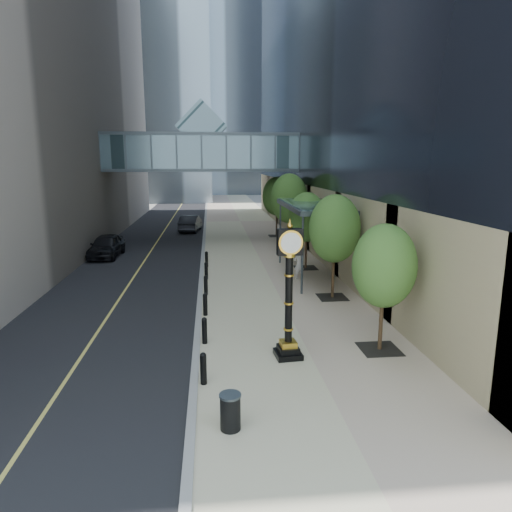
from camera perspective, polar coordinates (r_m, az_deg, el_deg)
The scene contains 14 objects.
ground at distance 13.91m, azimuth 5.13°, elevation -17.21°, with size 320.00×320.00×0.00m, color gray.
road at distance 52.58m, azimuth -10.73°, elevation 4.14°, with size 8.00×180.00×0.02m, color black.
sidewalk at distance 52.49m, azimuth -1.98°, elevation 4.34°, with size 8.00×180.00×0.06m, color #BFB693.
curb at distance 52.38m, azimuth -6.36°, elevation 4.27°, with size 0.25×180.00×0.07m, color gray.
distant_tower_c at distance 134.50m, azimuth -7.76°, elevation 22.61°, with size 22.00×22.00×65.00m, color #A3B9CE.
skywalk at distance 39.97m, azimuth -6.77°, elevation 13.02°, with size 17.00×4.20×5.80m.
entrance_canopy at distance 26.72m, azimuth 7.03°, elevation 6.18°, with size 3.00×8.00×4.38m.
bollard_row at distance 21.85m, azimuth -6.32°, elevation -4.89°, with size 0.20×16.20×0.90m.
street_trees at distance 30.36m, azimuth 5.71°, elevation 5.73°, with size 2.83×28.42×5.82m.
street_clock at distance 15.56m, azimuth 4.12°, elevation -5.60°, with size 0.96×0.96×4.70m.
trash_bin at distance 12.16m, azimuth -3.23°, elevation -18.98°, with size 0.52×0.52×0.90m, color black.
pedestrian at distance 26.45m, azimuth 5.40°, elevation -1.02°, with size 0.63×0.41×1.72m, color #BCB4AC.
car_near at distance 34.40m, azimuth -18.20°, elevation 1.24°, with size 1.91×4.75×1.62m, color black.
car_far at distance 45.40m, azimuth -8.19°, elevation 4.08°, with size 1.68×4.81×1.58m, color black.
Camera 1 is at (-2.39, -11.95, 6.70)m, focal length 32.00 mm.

